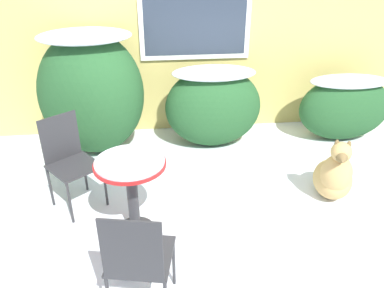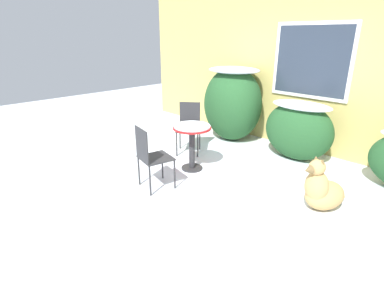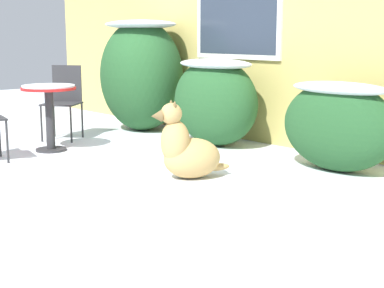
% 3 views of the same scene
% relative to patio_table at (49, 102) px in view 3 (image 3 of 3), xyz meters
% --- Properties ---
extents(ground_plane, '(16.00, 16.00, 0.00)m').
position_rel_patio_table_xyz_m(ground_plane, '(0.58, -0.01, -0.56)').
color(ground_plane, silver).
extents(house_wall, '(8.00, 0.10, 3.05)m').
position_rel_patio_table_xyz_m(house_wall, '(0.60, 2.19, 0.97)').
color(house_wall, tan).
rests_on(house_wall, ground_plane).
extents(shrub_left, '(1.23, 1.05, 1.48)m').
position_rel_patio_table_xyz_m(shrub_left, '(-0.50, 1.64, 0.22)').
color(shrub_left, '#235128').
rests_on(shrub_left, ground_plane).
extents(shrub_middle, '(1.20, 0.72, 1.02)m').
position_rel_patio_table_xyz_m(shrub_middle, '(0.97, 1.62, -0.01)').
color(shrub_middle, '#235128').
rests_on(shrub_middle, ground_plane).
extents(shrub_right, '(1.21, 0.61, 0.86)m').
position_rel_patio_table_xyz_m(shrub_right, '(2.71, 1.59, -0.09)').
color(shrub_right, '#235128').
rests_on(shrub_right, ground_plane).
extents(patio_table, '(0.60, 0.60, 0.74)m').
position_rel_patio_table_xyz_m(patio_table, '(0.00, 0.00, 0.00)').
color(patio_table, '#2D2D30').
rests_on(patio_table, ground_plane).
extents(patio_chair_near_table, '(0.58, 0.58, 0.91)m').
position_rel_patio_table_xyz_m(patio_chair_near_table, '(-0.60, 0.52, -0.05)').
color(patio_chair_near_table, '#2D2D30').
rests_on(patio_chair_near_table, ground_plane).
extents(dog, '(0.55, 0.73, 0.72)m').
position_rel_patio_table_xyz_m(dog, '(1.99, 0.30, -0.30)').
color(dog, tan).
rests_on(dog, ground_plane).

